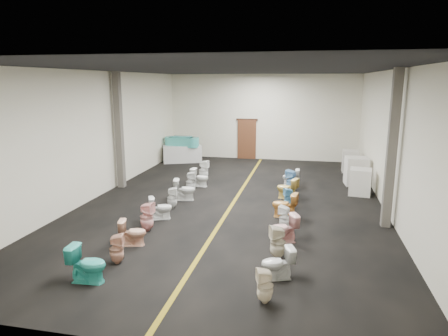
{
  "coord_description": "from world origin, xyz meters",
  "views": [
    {
      "loc": [
        2.44,
        -13.24,
        4.13
      ],
      "look_at": [
        -0.58,
        1.0,
        0.96
      ],
      "focal_mm": 32.0,
      "sensor_mm": 36.0,
      "label": 1
    }
  ],
  "objects_px": {
    "toilet_right_3": "(284,229)",
    "toilet_right_9": "(291,177)",
    "appliance_crate_b": "(356,171)",
    "toilet_left_6": "(185,189)",
    "toilet_left_3": "(147,217)",
    "appliance_crate_d": "(350,161)",
    "toilet_right_0": "(265,286)",
    "bathtub": "(182,141)",
    "toilet_left_4": "(161,208)",
    "toilet_left_5": "(172,198)",
    "toilet_left_1": "(117,249)",
    "toilet_right_7": "(287,188)",
    "toilet_right_1": "(278,263)",
    "toilet_left_8": "(200,177)",
    "toilet_right_4": "(285,217)",
    "appliance_crate_a": "(360,182)",
    "toilet_right_8": "(291,181)",
    "appliance_crate_c": "(352,168)",
    "display_table": "(182,154)",
    "toilet_right_5": "(285,205)",
    "toilet_left_0": "(88,264)",
    "toilet_right_6": "(289,198)",
    "toilet_left_2": "(133,232)",
    "toilet_left_7": "(191,182)",
    "toilet_left_9": "(204,170)",
    "toilet_right_2": "(278,242)"
  },
  "relations": [
    {
      "from": "toilet_left_7",
      "to": "toilet_left_8",
      "type": "relative_size",
      "value": 1.12
    },
    {
      "from": "toilet_left_4",
      "to": "appliance_crate_b",
      "type": "bearing_deg",
      "value": -72.67
    },
    {
      "from": "toilet_left_5",
      "to": "toilet_right_0",
      "type": "xyz_separation_m",
      "value": [
        3.64,
        -5.13,
        -0.01
      ]
    },
    {
      "from": "toilet_left_4",
      "to": "toilet_left_8",
      "type": "xyz_separation_m",
      "value": [
        0.14,
        4.0,
        0.01
      ]
    },
    {
      "from": "appliance_crate_d",
      "to": "toilet_left_5",
      "type": "height_order",
      "value": "appliance_crate_d"
    },
    {
      "from": "toilet_left_0",
      "to": "toilet_left_9",
      "type": "height_order",
      "value": "toilet_left_9"
    },
    {
      "from": "toilet_left_6",
      "to": "appliance_crate_d",
      "type": "bearing_deg",
      "value": -57.73
    },
    {
      "from": "toilet_right_3",
      "to": "toilet_right_6",
      "type": "bearing_deg",
      "value": 156.61
    },
    {
      "from": "toilet_left_2",
      "to": "toilet_right_8",
      "type": "height_order",
      "value": "toilet_right_8"
    },
    {
      "from": "toilet_left_8",
      "to": "toilet_right_7",
      "type": "bearing_deg",
      "value": -98.85
    },
    {
      "from": "toilet_left_6",
      "to": "toilet_right_7",
      "type": "distance_m",
      "value": 3.65
    },
    {
      "from": "toilet_right_7",
      "to": "appliance_crate_c",
      "type": "bearing_deg",
      "value": 166.57
    },
    {
      "from": "toilet_left_6",
      "to": "toilet_right_4",
      "type": "height_order",
      "value": "toilet_left_6"
    },
    {
      "from": "appliance_crate_d",
      "to": "toilet_right_7",
      "type": "xyz_separation_m",
      "value": [
        -2.61,
        -5.02,
        -0.12
      ]
    },
    {
      "from": "appliance_crate_c",
      "to": "bathtub",
      "type": "bearing_deg",
      "value": 168.76
    },
    {
      "from": "appliance_crate_d",
      "to": "toilet_right_4",
      "type": "height_order",
      "value": "appliance_crate_d"
    },
    {
      "from": "appliance_crate_a",
      "to": "toilet_left_1",
      "type": "relative_size",
      "value": 1.36
    },
    {
      "from": "toilet_left_0",
      "to": "toilet_left_7",
      "type": "height_order",
      "value": "toilet_left_7"
    },
    {
      "from": "appliance_crate_b",
      "to": "toilet_left_6",
      "type": "relative_size",
      "value": 1.48
    },
    {
      "from": "toilet_left_2",
      "to": "toilet_right_7",
      "type": "bearing_deg",
      "value": -50.02
    },
    {
      "from": "appliance_crate_c",
      "to": "toilet_left_9",
      "type": "bearing_deg",
      "value": -162.73
    },
    {
      "from": "toilet_right_0",
      "to": "appliance_crate_c",
      "type": "bearing_deg",
      "value": 147.92
    },
    {
      "from": "appliance_crate_a",
      "to": "toilet_right_5",
      "type": "relative_size",
      "value": 1.23
    },
    {
      "from": "toilet_right_3",
      "to": "toilet_left_3",
      "type": "bearing_deg",
      "value": -114.37
    },
    {
      "from": "toilet_left_2",
      "to": "toilet_right_8",
      "type": "xyz_separation_m",
      "value": [
        3.74,
        5.97,
        0.09
      ]
    },
    {
      "from": "display_table",
      "to": "toilet_left_6",
      "type": "bearing_deg",
      "value": -71.42
    },
    {
      "from": "bathtub",
      "to": "toilet_left_3",
      "type": "relative_size",
      "value": 2.24
    },
    {
      "from": "toilet_left_8",
      "to": "toilet_right_0",
      "type": "xyz_separation_m",
      "value": [
        3.5,
        -8.07,
        -0.02
      ]
    },
    {
      "from": "toilet_right_2",
      "to": "toilet_right_4",
      "type": "distance_m",
      "value": 2.01
    },
    {
      "from": "toilet_left_0",
      "to": "toilet_left_8",
      "type": "xyz_separation_m",
      "value": [
        0.22,
        8.03,
        -0.04
      ]
    },
    {
      "from": "appliance_crate_b",
      "to": "toilet_left_8",
      "type": "xyz_separation_m",
      "value": [
        -6.13,
        -1.57,
        -0.2
      ]
    },
    {
      "from": "toilet_right_6",
      "to": "toilet_left_7",
      "type": "bearing_deg",
      "value": -128.94
    },
    {
      "from": "bathtub",
      "to": "appliance_crate_d",
      "type": "height_order",
      "value": "bathtub"
    },
    {
      "from": "toilet_left_5",
      "to": "toilet_left_1",
      "type": "bearing_deg",
      "value": 167.32
    },
    {
      "from": "toilet_right_4",
      "to": "toilet_right_0",
      "type": "bearing_deg",
      "value": 16.38
    },
    {
      "from": "appliance_crate_d",
      "to": "toilet_right_0",
      "type": "distance_m",
      "value": 12.32
    },
    {
      "from": "toilet_right_3",
      "to": "toilet_right_9",
      "type": "xyz_separation_m",
      "value": [
        -0.09,
        6.0,
        -0.04
      ]
    },
    {
      "from": "toilet_left_4",
      "to": "toilet_right_4",
      "type": "bearing_deg",
      "value": -115.36
    },
    {
      "from": "bathtub",
      "to": "appliance_crate_b",
      "type": "height_order",
      "value": "bathtub"
    },
    {
      "from": "toilet_left_8",
      "to": "toilet_right_9",
      "type": "bearing_deg",
      "value": -67.69
    },
    {
      "from": "toilet_right_9",
      "to": "toilet_left_5",
      "type": "bearing_deg",
      "value": -45.26
    },
    {
      "from": "toilet_right_5",
      "to": "toilet_right_6",
      "type": "relative_size",
      "value": 1.15
    },
    {
      "from": "toilet_right_4",
      "to": "toilet_left_5",
      "type": "bearing_deg",
      "value": -88.64
    },
    {
      "from": "toilet_left_6",
      "to": "toilet_right_6",
      "type": "height_order",
      "value": "toilet_left_6"
    },
    {
      "from": "appliance_crate_b",
      "to": "toilet_right_5",
      "type": "bearing_deg",
      "value": -119.01
    },
    {
      "from": "toilet_left_4",
      "to": "toilet_right_8",
      "type": "xyz_separation_m",
      "value": [
        3.76,
        3.92,
        0.08
      ]
    },
    {
      "from": "toilet_right_1",
      "to": "toilet_right_4",
      "type": "distance_m",
      "value": 3.01
    },
    {
      "from": "toilet_right_1",
      "to": "toilet_left_8",
      "type": "bearing_deg",
      "value": -172.62
    },
    {
      "from": "appliance_crate_d",
      "to": "toilet_left_2",
      "type": "height_order",
      "value": "appliance_crate_d"
    },
    {
      "from": "appliance_crate_d",
      "to": "appliance_crate_a",
      "type": "bearing_deg",
      "value": -90.0
    }
  ]
}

